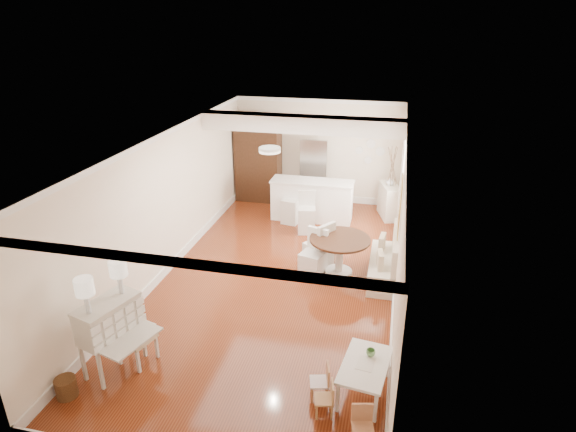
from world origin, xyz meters
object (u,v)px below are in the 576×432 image
at_px(gustavian_armchair, 136,337).
at_px(kids_chair_c, 363,427).
at_px(pantry_cabinet, 258,160).
at_px(sideboard, 389,201).
at_px(kids_table, 364,378).
at_px(secretary_bureau, 112,336).
at_px(wicker_basket, 66,387).
at_px(bar_stool_left, 291,204).
at_px(bar_stool_right, 307,213).
at_px(kids_chair_a, 324,399).
at_px(slip_chair_near, 313,253).
at_px(dining_table, 339,257).
at_px(breakfast_counter, 312,200).
at_px(fridge, 327,174).
at_px(kids_chair_b, 320,381).
at_px(slip_chair_far, 319,243).

bearing_deg(gustavian_armchair, kids_chair_c, -87.36).
distance_m(pantry_cabinet, sideboard, 3.70).
bearing_deg(kids_table, secretary_bureau, -175.18).
bearing_deg(pantry_cabinet, wicker_basket, -93.26).
distance_m(bar_stool_left, bar_stool_right, 0.69).
xyz_separation_m(secretary_bureau, bar_stool_right, (1.82, 5.34, -0.07)).
relative_size(kids_chair_c, bar_stool_right, 0.54).
bearing_deg(gustavian_armchair, kids_chair_a, -82.56).
bearing_deg(wicker_basket, slip_chair_near, 56.71).
height_order(dining_table, pantry_cabinet, pantry_cabinet).
distance_m(dining_table, breakfast_counter, 2.88).
bearing_deg(dining_table, fridge, 102.68).
bearing_deg(kids_chair_b, wicker_basket, -90.79).
relative_size(secretary_bureau, kids_table, 1.14).
bearing_deg(kids_chair_a, kids_chair_c, 42.00).
relative_size(pantry_cabinet, sideboard, 2.58).
bearing_deg(bar_stool_right, kids_chair_b, -88.15).
distance_m(secretary_bureau, slip_chair_far, 4.48).
relative_size(kids_chair_a, bar_stool_right, 0.51).
height_order(kids_table, dining_table, dining_table).
distance_m(slip_chair_near, bar_stool_right, 2.00).
distance_m(kids_chair_c, sideboard, 7.34).
bearing_deg(sideboard, slip_chair_near, -128.50).
height_order(kids_chair_a, slip_chair_far, slip_chair_far).
bearing_deg(kids_table, gustavian_armchair, -178.56).
distance_m(breakfast_counter, bar_stool_right, 0.81).
height_order(kids_table, bar_stool_right, bar_stool_right).
xyz_separation_m(gustavian_armchair, sideboard, (3.45, 6.55, -0.00)).
bearing_deg(fridge, bar_stool_left, -115.79).
bearing_deg(kids_chair_c, sideboard, 77.25).
bearing_deg(kids_chair_b, kids_table, 96.96).
distance_m(kids_chair_c, fridge, 7.97).
bearing_deg(kids_chair_a, slip_chair_near, 179.56).
xyz_separation_m(slip_chair_near, bar_stool_left, (-0.99, 2.41, 0.03)).
xyz_separation_m(kids_table, slip_chair_near, (-1.27, 3.11, 0.22)).
bearing_deg(gustavian_armchair, pantry_cabinet, 16.83).
relative_size(kids_table, fridge, 0.55).
xyz_separation_m(bar_stool_left, fridge, (0.67, 1.38, 0.40)).
bearing_deg(pantry_cabinet, breakfast_counter, -32.43).
bearing_deg(secretary_bureau, kids_chair_c, 7.77).
bearing_deg(slip_chair_far, breakfast_counter, -132.62).
bearing_deg(breakfast_counter, slip_chair_far, -76.36).
relative_size(gustavian_armchair, kids_chair_c, 1.58).
distance_m(kids_chair_b, fridge, 7.22).
bearing_deg(kids_chair_a, fridge, 175.72).
xyz_separation_m(kids_chair_a, dining_table, (-0.28, 3.67, 0.15)).
bearing_deg(breakfast_counter, secretary_bureau, -106.31).
height_order(bar_stool_left, fridge, fridge).
xyz_separation_m(slip_chair_far, sideboard, (1.33, 2.97, -0.07)).
height_order(kids_chair_c, pantry_cabinet, pantry_cabinet).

